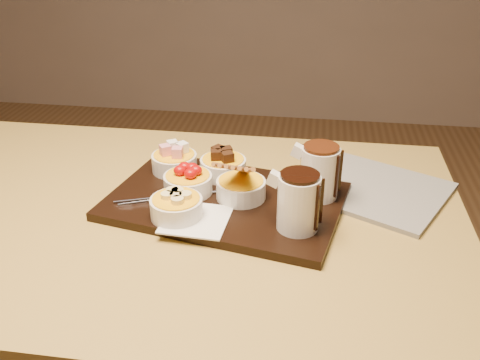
# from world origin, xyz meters

# --- Properties ---
(dining_table) EXTENTS (1.20, 0.80, 0.75)m
(dining_table) POSITION_xyz_m (0.00, 0.00, 0.65)
(dining_table) COLOR #AB8C3F
(dining_table) RESTS_ON ground
(serving_board) EXTENTS (0.51, 0.39, 0.02)m
(serving_board) POSITION_xyz_m (0.12, 0.04, 0.76)
(serving_board) COLOR black
(serving_board) RESTS_ON dining_table
(napkin) EXTENTS (0.13, 0.13, 0.00)m
(napkin) POSITION_xyz_m (0.08, -0.06, 0.77)
(napkin) COLOR white
(napkin) RESTS_ON serving_board
(bowl_marshmallows) EXTENTS (0.10, 0.10, 0.04)m
(bowl_marshmallows) POSITION_xyz_m (-0.01, 0.14, 0.79)
(bowl_marshmallows) COLOR silver
(bowl_marshmallows) RESTS_ON serving_board
(bowl_cake) EXTENTS (0.10, 0.10, 0.04)m
(bowl_cake) POSITION_xyz_m (0.10, 0.13, 0.79)
(bowl_cake) COLOR silver
(bowl_cake) RESTS_ON serving_board
(bowl_strawberries) EXTENTS (0.10, 0.10, 0.04)m
(bowl_strawberries) POSITION_xyz_m (0.04, 0.05, 0.79)
(bowl_strawberries) COLOR silver
(bowl_strawberries) RESTS_ON serving_board
(bowl_biscotti) EXTENTS (0.10, 0.10, 0.04)m
(bowl_biscotti) POSITION_xyz_m (0.15, 0.04, 0.79)
(bowl_biscotti) COLOR silver
(bowl_biscotti) RESTS_ON serving_board
(bowl_bananas) EXTENTS (0.10, 0.10, 0.04)m
(bowl_bananas) POSITION_xyz_m (0.04, -0.05, 0.79)
(bowl_bananas) COLOR silver
(bowl_bananas) RESTS_ON serving_board
(pitcher_dark_chocolate) EXTENTS (0.09, 0.09, 0.11)m
(pitcher_dark_chocolate) POSITION_xyz_m (0.27, -0.05, 0.82)
(pitcher_dark_chocolate) COLOR silver
(pitcher_dark_chocolate) RESTS_ON serving_board
(pitcher_milk_chocolate) EXTENTS (0.09, 0.09, 0.11)m
(pitcher_milk_chocolate) POSITION_xyz_m (0.30, 0.07, 0.82)
(pitcher_milk_chocolate) COLOR silver
(pitcher_milk_chocolate) RESTS_ON serving_board
(fondue_skewers) EXTENTS (0.12, 0.25, 0.01)m
(fondue_skewers) POSITION_xyz_m (0.02, 0.03, 0.77)
(fondue_skewers) COLOR silver
(fondue_skewers) RESTS_ON serving_board
(newspaper) EXTENTS (0.39, 0.36, 0.01)m
(newspaper) POSITION_xyz_m (0.41, 0.15, 0.76)
(newspaper) COLOR beige
(newspaper) RESTS_ON dining_table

